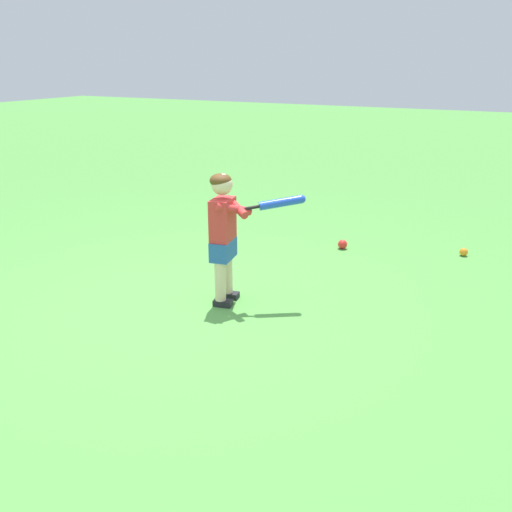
{
  "coord_description": "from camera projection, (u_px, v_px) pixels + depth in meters",
  "views": [
    {
      "loc": [
        3.55,
        2.46,
        1.94
      ],
      "look_at": [
        -0.27,
        0.47,
        0.45
      ],
      "focal_mm": 40.59,
      "sensor_mm": 36.0,
      "label": 1
    }
  ],
  "objects": [
    {
      "name": "play_ball_center_lawn",
      "position": [
        343.0,
        244.0,
        6.14
      ],
      "size": [
        0.1,
        0.1,
        0.1
      ],
      "primitive_type": "sphere",
      "color": "red",
      "rests_on": "ground"
    },
    {
      "name": "play_ball_far_right",
      "position": [
        464.0,
        252.0,
        5.93
      ],
      "size": [
        0.08,
        0.08,
        0.08
      ],
      "primitive_type": "sphere",
      "color": "orange",
      "rests_on": "ground"
    },
    {
      "name": "child_batter",
      "position": [
        227.0,
        227.0,
        4.62
      ],
      "size": [
        0.5,
        0.69,
        1.08
      ],
      "color": "#232328",
      "rests_on": "ground"
    },
    {
      "name": "ground_plane",
      "position": [
        189.0,
        310.0,
        4.68
      ],
      "size": [
        40.0,
        40.0,
        0.0
      ],
      "primitive_type": "plane",
      "color": "#519942"
    }
  ]
}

